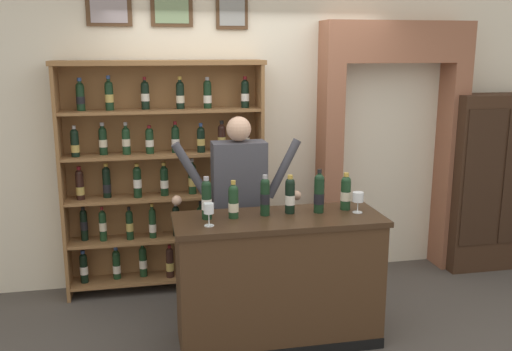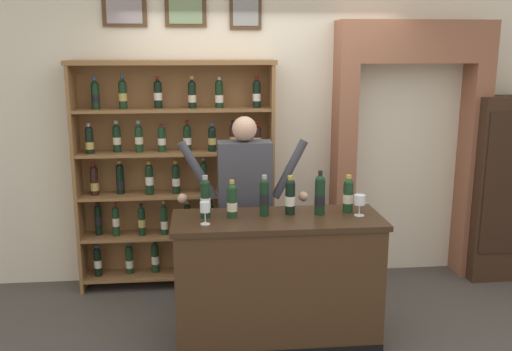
% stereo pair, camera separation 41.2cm
% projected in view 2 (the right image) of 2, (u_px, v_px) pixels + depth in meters
% --- Properties ---
extents(ground_plane, '(14.00, 14.00, 0.02)m').
position_uv_depth(ground_plane, '(280.00, 341.00, 4.31)').
color(ground_plane, '#47423D').
extents(back_wall, '(12.00, 0.19, 3.35)m').
position_uv_depth(back_wall, '(261.00, 103.00, 5.29)').
color(back_wall, beige).
rests_on(back_wall, ground).
extents(wine_shelf, '(1.80, 0.32, 2.08)m').
position_uv_depth(wine_shelf, '(176.00, 171.00, 5.13)').
color(wine_shelf, olive).
rests_on(wine_shelf, ground).
extents(archway_doorway, '(1.43, 0.45, 2.42)m').
position_uv_depth(archway_doorway, '(406.00, 132.00, 5.36)').
color(archway_doorway, '#935B42').
rests_on(archway_doorway, ground).
extents(tasting_counter, '(1.53, 0.59, 0.98)m').
position_uv_depth(tasting_counter, '(277.00, 281.00, 4.20)').
color(tasting_counter, '#422B19').
rests_on(tasting_counter, ground).
extents(shopkeeper, '(1.08, 0.22, 1.65)m').
position_uv_depth(shopkeeper, '(245.00, 193.00, 4.62)').
color(shopkeeper, '#2D3347').
rests_on(shopkeeper, ground).
extents(tasting_bottle_riserva, '(0.07, 0.07, 0.31)m').
position_uv_depth(tasting_bottle_riserva, '(205.00, 197.00, 4.06)').
color(tasting_bottle_riserva, black).
rests_on(tasting_bottle_riserva, tasting_counter).
extents(tasting_bottle_prosecco, '(0.07, 0.07, 0.28)m').
position_uv_depth(tasting_bottle_prosecco, '(232.00, 200.00, 4.07)').
color(tasting_bottle_prosecco, '#19381E').
rests_on(tasting_bottle_prosecco, tasting_counter).
extents(tasting_bottle_vin_santo, '(0.07, 0.07, 0.30)m').
position_uv_depth(tasting_bottle_vin_santo, '(264.00, 196.00, 4.11)').
color(tasting_bottle_vin_santo, black).
rests_on(tasting_bottle_vin_santo, tasting_counter).
extents(tasting_bottle_brunello, '(0.07, 0.07, 0.29)m').
position_uv_depth(tasting_bottle_brunello, '(290.00, 196.00, 4.14)').
color(tasting_bottle_brunello, black).
rests_on(tasting_bottle_brunello, tasting_counter).
extents(tasting_bottle_grappa, '(0.08, 0.08, 0.33)m').
position_uv_depth(tasting_bottle_grappa, '(320.00, 194.00, 4.14)').
color(tasting_bottle_grappa, black).
rests_on(tasting_bottle_grappa, tasting_counter).
extents(tasting_bottle_bianco, '(0.08, 0.08, 0.28)m').
position_uv_depth(tasting_bottle_bianco, '(348.00, 194.00, 4.20)').
color(tasting_bottle_bianco, '#19381E').
rests_on(tasting_bottle_bianco, tasting_counter).
extents(wine_glass_left, '(0.07, 0.07, 0.16)m').
position_uv_depth(wine_glass_left, '(205.00, 209.00, 3.91)').
color(wine_glass_left, silver).
rests_on(wine_glass_left, tasting_counter).
extents(wine_glass_center, '(0.08, 0.08, 0.16)m').
position_uv_depth(wine_glass_center, '(360.00, 201.00, 4.11)').
color(wine_glass_center, silver).
rests_on(wine_glass_center, tasting_counter).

